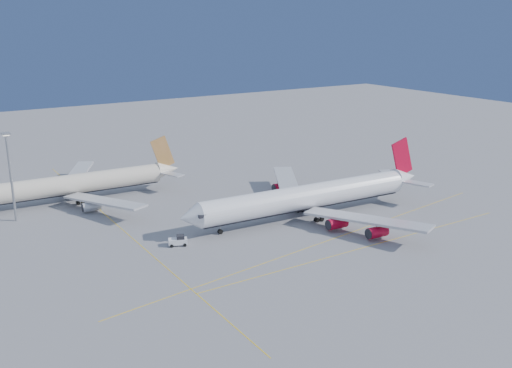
% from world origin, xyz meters
% --- Properties ---
extents(ground, '(500.00, 500.00, 0.00)m').
position_xyz_m(ground, '(0.00, 0.00, 0.00)').
color(ground, slate).
rests_on(ground, ground).
extents(taxiway_lines, '(118.86, 140.00, 0.02)m').
position_xyz_m(taxiway_lines, '(-14.71, 6.34, 0.01)').
color(taxiway_lines, yellow).
rests_on(taxiway_lines, ground).
extents(airliner_virgin, '(75.26, 67.54, 18.57)m').
position_xyz_m(airliner_virgin, '(6.67, 10.24, 5.60)').
color(airliner_virgin, white).
rests_on(airliner_virgin, ground).
extents(airliner_etihad, '(63.96, 59.11, 16.70)m').
position_xyz_m(airliner_etihad, '(-42.49, 58.08, 5.08)').
color(airliner_etihad, beige).
rests_on(airliner_etihad, ground).
extents(pushback_tug, '(4.87, 3.88, 2.46)m').
position_xyz_m(pushback_tug, '(-32.38, 10.55, 1.14)').
color(pushback_tug, white).
rests_on(pushback_tug, ground).
extents(light_mast, '(2.04, 2.04, 23.65)m').
position_xyz_m(light_mast, '(-61.42, 49.22, 13.96)').
color(light_mast, gray).
rests_on(light_mast, ground).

